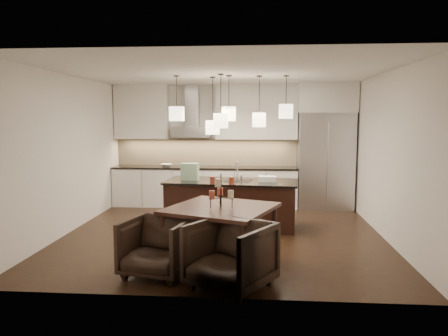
# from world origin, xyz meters

# --- Properties ---
(floor) EXTENTS (5.50, 5.50, 0.02)m
(floor) POSITION_xyz_m (0.00, 0.00, -0.01)
(floor) COLOR black
(floor) RESTS_ON ground
(ceiling) EXTENTS (5.50, 5.50, 0.02)m
(ceiling) POSITION_xyz_m (0.00, 0.00, 2.81)
(ceiling) COLOR white
(ceiling) RESTS_ON wall_back
(wall_back) EXTENTS (5.50, 0.02, 2.80)m
(wall_back) POSITION_xyz_m (0.00, 2.76, 1.40)
(wall_back) COLOR silver
(wall_back) RESTS_ON ground
(wall_front) EXTENTS (5.50, 0.02, 2.80)m
(wall_front) POSITION_xyz_m (0.00, -2.76, 1.40)
(wall_front) COLOR silver
(wall_front) RESTS_ON ground
(wall_left) EXTENTS (0.02, 5.50, 2.80)m
(wall_left) POSITION_xyz_m (-2.76, 0.00, 1.40)
(wall_left) COLOR silver
(wall_left) RESTS_ON ground
(wall_right) EXTENTS (0.02, 5.50, 2.80)m
(wall_right) POSITION_xyz_m (2.76, 0.00, 1.40)
(wall_right) COLOR silver
(wall_right) RESTS_ON ground
(refrigerator) EXTENTS (1.20, 0.72, 2.15)m
(refrigerator) POSITION_xyz_m (2.10, 2.38, 1.07)
(refrigerator) COLOR #B7B7BA
(refrigerator) RESTS_ON floor
(fridge_panel) EXTENTS (1.26, 0.72, 0.65)m
(fridge_panel) POSITION_xyz_m (2.10, 2.38, 2.47)
(fridge_panel) COLOR silver
(fridge_panel) RESTS_ON refrigerator
(lower_cabinets) EXTENTS (4.21, 0.62, 0.88)m
(lower_cabinets) POSITION_xyz_m (-0.62, 2.43, 0.44)
(lower_cabinets) COLOR silver
(lower_cabinets) RESTS_ON floor
(countertop) EXTENTS (4.21, 0.66, 0.04)m
(countertop) POSITION_xyz_m (-0.62, 2.43, 0.90)
(countertop) COLOR black
(countertop) RESTS_ON lower_cabinets
(backsplash) EXTENTS (4.21, 0.02, 0.63)m
(backsplash) POSITION_xyz_m (-0.62, 2.73, 1.24)
(backsplash) COLOR #C7B893
(backsplash) RESTS_ON countertop
(upper_cab_left) EXTENTS (1.25, 0.35, 1.25)m
(upper_cab_left) POSITION_xyz_m (-2.10, 2.57, 2.17)
(upper_cab_left) COLOR silver
(upper_cab_left) RESTS_ON wall_back
(upper_cab_right) EXTENTS (1.85, 0.35, 1.25)m
(upper_cab_right) POSITION_xyz_m (0.55, 2.57, 2.17)
(upper_cab_right) COLOR silver
(upper_cab_right) RESTS_ON wall_back
(hood_canopy) EXTENTS (0.90, 0.52, 0.24)m
(hood_canopy) POSITION_xyz_m (-0.93, 2.48, 1.72)
(hood_canopy) COLOR #B7B7BA
(hood_canopy) RESTS_ON wall_back
(hood_chimney) EXTENTS (0.30, 0.28, 0.96)m
(hood_chimney) POSITION_xyz_m (-0.93, 2.59, 2.32)
(hood_chimney) COLOR #B7B7BA
(hood_chimney) RESTS_ON hood_canopy
(fruit_bowl) EXTENTS (0.28, 0.28, 0.06)m
(fruit_bowl) POSITION_xyz_m (-1.51, 2.38, 0.95)
(fruit_bowl) COLOR silver
(fruit_bowl) RESTS_ON countertop
(island_body) EXTENTS (2.44, 1.16, 0.83)m
(island_body) POSITION_xyz_m (0.11, 0.57, 0.42)
(island_body) COLOR black
(island_body) RESTS_ON floor
(island_top) EXTENTS (2.52, 1.24, 0.04)m
(island_top) POSITION_xyz_m (0.11, 0.57, 0.85)
(island_top) COLOR black
(island_top) RESTS_ON island_body
(faucet) EXTENTS (0.11, 0.23, 0.36)m
(faucet) POSITION_xyz_m (0.21, 0.66, 1.05)
(faucet) COLOR silver
(faucet) RESTS_ON island_top
(tote_bag) EXTENTS (0.34, 0.20, 0.32)m
(tote_bag) POSITION_xyz_m (-0.67, 0.58, 1.03)
(tote_bag) COLOR #1D6631
(tote_bag) RESTS_ON island_top
(food_container) EXTENTS (0.34, 0.26, 0.09)m
(food_container) POSITION_xyz_m (0.78, 0.54, 0.92)
(food_container) COLOR silver
(food_container) RESTS_ON island_top
(dining_table) EXTENTS (1.72, 1.72, 0.80)m
(dining_table) POSITION_xyz_m (0.09, -1.51, 0.40)
(dining_table) COLOR black
(dining_table) RESTS_ON floor
(candelabra) EXTENTS (0.50, 0.50, 0.47)m
(candelabra) POSITION_xyz_m (0.09, -1.51, 1.04)
(candelabra) COLOR black
(candelabra) RESTS_ON dining_table
(candle_a) EXTENTS (0.10, 0.10, 0.11)m
(candle_a) POSITION_xyz_m (0.23, -1.57, 0.99)
(candle_a) COLOR beige
(candle_a) RESTS_ON candelabra
(candle_b) EXTENTS (0.10, 0.10, 0.11)m
(candle_b) POSITION_xyz_m (0.07, -1.37, 0.99)
(candle_b) COLOR #C95539
(candle_b) RESTS_ON candelabra
(candle_c) EXTENTS (0.10, 0.10, 0.11)m
(candle_c) POSITION_xyz_m (-0.02, -1.61, 0.99)
(candle_c) COLOR #AB4836
(candle_c) RESTS_ON candelabra
(candle_d) EXTENTS (0.10, 0.10, 0.11)m
(candle_d) POSITION_xyz_m (0.24, -1.47, 1.16)
(candle_d) COLOR #C95539
(candle_d) RESTS_ON candelabra
(candle_e) EXTENTS (0.10, 0.10, 0.11)m
(candle_e) POSITION_xyz_m (-0.03, -1.44, 1.16)
(candle_e) COLOR #AB4836
(candle_e) RESTS_ON candelabra
(candle_f) EXTENTS (0.10, 0.10, 0.11)m
(candle_f) POSITION_xyz_m (0.07, -1.65, 1.16)
(candle_f) COLOR beige
(candle_f) RESTS_ON candelabra
(armchair_left) EXTENTS (0.97, 0.99, 0.75)m
(armchair_left) POSITION_xyz_m (-0.69, -2.07, 0.38)
(armchair_left) COLOR black
(armchair_left) RESTS_ON floor
(armchair_right) EXTENTS (1.21, 1.21, 0.81)m
(armchair_right) POSITION_xyz_m (0.29, -2.45, 0.41)
(armchair_right) COLOR black
(armchair_right) RESTS_ON floor
(pendant_a) EXTENTS (0.24, 0.24, 0.26)m
(pendant_a) POSITION_xyz_m (-0.89, 0.44, 2.11)
(pendant_a) COLOR beige
(pendant_a) RESTS_ON ceiling
(pendant_b) EXTENTS (0.24, 0.24, 0.26)m
(pendant_b) POSITION_xyz_m (-0.26, 0.74, 1.86)
(pendant_b) COLOR beige
(pendant_b) RESTS_ON ceiling
(pendant_c) EXTENTS (0.24, 0.24, 0.26)m
(pendant_c) POSITION_xyz_m (0.07, 0.48, 2.11)
(pendant_c) COLOR beige
(pendant_c) RESTS_ON ceiling
(pendant_d) EXTENTS (0.24, 0.24, 0.26)m
(pendant_d) POSITION_xyz_m (0.62, 0.59, 2.00)
(pendant_d) COLOR beige
(pendant_d) RESTS_ON ceiling
(pendant_e) EXTENTS (0.24, 0.24, 0.26)m
(pendant_e) POSITION_xyz_m (1.10, 0.57, 2.15)
(pendant_e) COLOR beige
(pendant_e) RESTS_ON ceiling
(pendant_f) EXTENTS (0.24, 0.24, 0.26)m
(pendant_f) POSITION_xyz_m (-0.06, 0.21, 1.99)
(pendant_f) COLOR beige
(pendant_f) RESTS_ON ceiling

